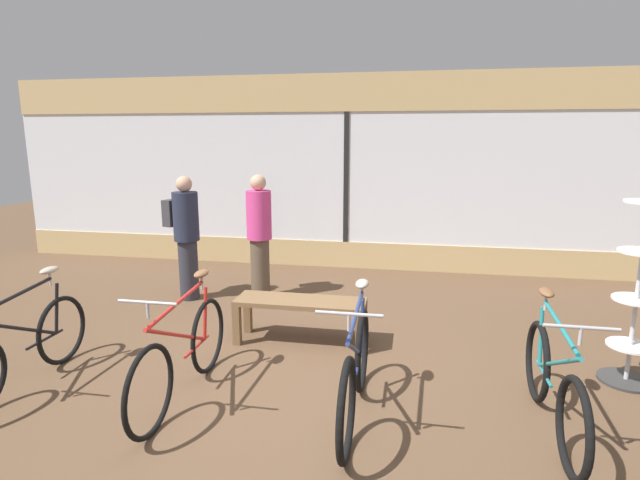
# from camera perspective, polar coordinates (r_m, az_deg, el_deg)

# --- Properties ---
(ground_plane) EXTENTS (24.00, 24.00, 0.00)m
(ground_plane) POSITION_cam_1_polar(r_m,az_deg,el_deg) (4.76, -4.31, -15.81)
(ground_plane) COLOR brown
(shop_back_wall) EXTENTS (12.00, 0.08, 3.20)m
(shop_back_wall) POSITION_cam_1_polar(r_m,az_deg,el_deg) (8.34, 3.03, 7.84)
(shop_back_wall) COLOR tan
(shop_back_wall) RESTS_ON ground_plane
(bicycle_far_left) EXTENTS (0.46, 1.70, 1.02)m
(bicycle_far_left) POSITION_cam_1_polar(r_m,az_deg,el_deg) (5.22, -30.82, -10.40)
(bicycle_far_left) COLOR black
(bicycle_far_left) RESTS_ON ground_plane
(bicycle_left) EXTENTS (0.46, 1.78, 1.03)m
(bicycle_left) POSITION_cam_1_polar(r_m,az_deg,el_deg) (4.47, -15.39, -12.50)
(bicycle_left) COLOR black
(bicycle_left) RESTS_ON ground_plane
(bicycle_right) EXTENTS (0.46, 1.72, 1.04)m
(bicycle_right) POSITION_cam_1_polar(r_m,az_deg,el_deg) (4.04, 4.07, -14.78)
(bicycle_right) COLOR black
(bicycle_right) RESTS_ON ground_plane
(bicycle_far_right) EXTENTS (0.46, 1.69, 1.02)m
(bicycle_far_right) POSITION_cam_1_polar(r_m,az_deg,el_deg) (4.26, 25.08, -14.74)
(bicycle_far_right) COLOR black
(bicycle_far_right) RESTS_ON ground_plane
(accessory_rack) EXTENTS (0.48, 0.48, 1.76)m
(accessory_rack) POSITION_cam_1_polar(r_m,az_deg,el_deg) (5.27, 32.37, -6.45)
(accessory_rack) COLOR #333333
(accessory_rack) RESTS_ON ground_plane
(display_bench) EXTENTS (1.40, 0.44, 0.49)m
(display_bench) POSITION_cam_1_polar(r_m,az_deg,el_deg) (5.41, -2.24, -7.72)
(display_bench) COLOR brown
(display_bench) RESTS_ON ground_plane
(customer_near_rack) EXTENTS (0.44, 0.55, 1.71)m
(customer_near_rack) POSITION_cam_1_polar(r_m,az_deg,el_deg) (6.86, -6.96, 0.89)
(customer_near_rack) COLOR brown
(customer_near_rack) RESTS_ON ground_plane
(customer_by_window) EXTENTS (0.54, 0.42, 1.69)m
(customer_by_window) POSITION_cam_1_polar(r_m,az_deg,el_deg) (6.98, -15.11, 0.69)
(customer_by_window) COLOR #2D2D38
(customer_by_window) RESTS_ON ground_plane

